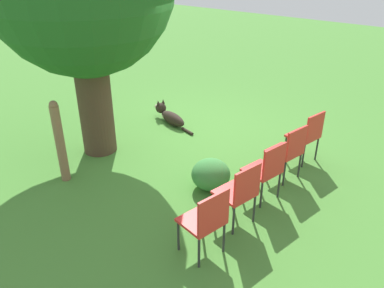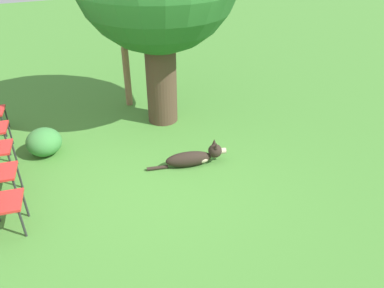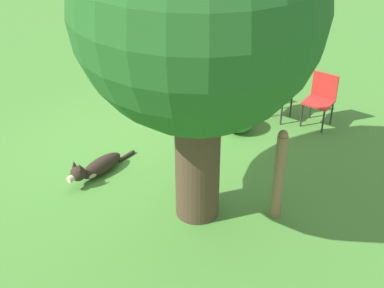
# 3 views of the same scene
# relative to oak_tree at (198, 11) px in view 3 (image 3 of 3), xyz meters

# --- Properties ---
(ground_plane) EXTENTS (30.00, 30.00, 0.00)m
(ground_plane) POSITION_rel_oak_tree_xyz_m (-0.65, -1.48, -2.72)
(ground_plane) COLOR #478433
(oak_tree) EXTENTS (2.80, 2.80, 4.17)m
(oak_tree) POSITION_rel_oak_tree_xyz_m (0.00, 0.00, 0.00)
(oak_tree) COLOR #4C3828
(oak_tree) RESTS_ON ground_plane
(dog) EXTENTS (1.27, 0.41, 0.40)m
(dog) POSITION_rel_oak_tree_xyz_m (-0.08, -1.68, -2.58)
(dog) COLOR #2D231C
(dog) RESTS_ON ground_plane
(fence_post) EXTENTS (0.14, 0.14, 1.29)m
(fence_post) POSITION_rel_oak_tree_xyz_m (-0.41, 0.94, -2.07)
(fence_post) COLOR #846647
(fence_post) RESTS_ON ground_plane
(red_chair_0) EXTENTS (0.48, 0.50, 0.88)m
(red_chair_0) POSITION_rel_oak_tree_xyz_m (-2.89, -2.01, -2.21)
(red_chair_0) COLOR red
(red_chair_0) RESTS_ON ground_plane
(red_chair_1) EXTENTS (0.48, 0.50, 0.88)m
(red_chair_1) POSITION_rel_oak_tree_xyz_m (-2.94, -1.32, -2.21)
(red_chair_1) COLOR red
(red_chair_1) RESTS_ON ground_plane
(red_chair_2) EXTENTS (0.48, 0.50, 0.88)m
(red_chair_2) POSITION_rel_oak_tree_xyz_m (-2.98, -0.62, -2.21)
(red_chair_2) COLOR red
(red_chair_2) RESTS_ON ground_plane
(red_chair_3) EXTENTS (0.48, 0.50, 0.88)m
(red_chair_3) POSITION_rel_oak_tree_xyz_m (-3.02, 0.07, -2.21)
(red_chair_3) COLOR red
(red_chair_3) RESTS_ON ground_plane
(red_chair_4) EXTENTS (0.48, 0.50, 0.88)m
(red_chair_4) POSITION_rel_oak_tree_xyz_m (-3.06, 0.77, -2.21)
(red_chair_4) COLOR red
(red_chair_4) RESTS_ON ground_plane
(low_shrub) EXTENTS (0.57, 0.57, 0.46)m
(low_shrub) POSITION_rel_oak_tree_xyz_m (-2.23, -0.35, -2.49)
(low_shrub) COLOR #3D843D
(low_shrub) RESTS_ON ground_plane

